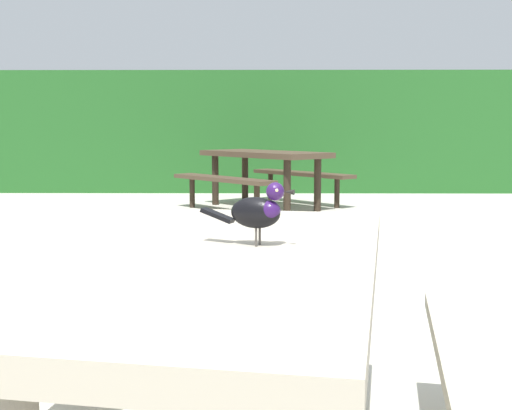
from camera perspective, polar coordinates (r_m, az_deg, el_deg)
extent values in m
cube|color=#235B23|center=(11.74, 0.08, 6.13)|extent=(28.00, 1.85, 1.93)
cube|color=#B2A893|center=(1.89, -1.69, -4.90)|extent=(1.07, 1.91, 0.07)
cylinder|color=slate|center=(2.71, -3.98, -9.42)|extent=(0.09, 0.09, 0.67)
cylinder|color=slate|center=(2.62, 7.50, -9.97)|extent=(0.09, 0.09, 0.67)
cube|color=#B2A893|center=(2.22, -19.93, -11.27)|extent=(0.58, 1.73, 0.05)
cylinder|color=slate|center=(2.83, -12.99, -11.80)|extent=(0.07, 0.07, 0.39)
cube|color=#B2A893|center=(1.95, 19.47, -13.77)|extent=(0.58, 1.73, 0.05)
cylinder|color=slate|center=(2.62, 17.14, -13.43)|extent=(0.07, 0.07, 0.39)
ellipsoid|color=black|center=(1.95, -0.05, -0.65)|extent=(0.17, 0.12, 0.09)
ellipsoid|color=#2D144C|center=(1.94, 1.08, -0.51)|extent=(0.08, 0.08, 0.06)
sphere|color=#2D144C|center=(1.93, 1.61, 1.13)|extent=(0.05, 0.05, 0.05)
sphere|color=#EAE08C|center=(1.94, 2.14, 1.33)|extent=(0.01, 0.01, 0.01)
sphere|color=#EAE08C|center=(1.90, 1.73, 1.22)|extent=(0.01, 0.01, 0.01)
cone|color=black|center=(1.91, 2.76, 1.09)|extent=(0.03, 0.03, 0.02)
cube|color=black|center=(2.00, -3.22, -0.86)|extent=(0.11, 0.07, 0.04)
cylinder|color=#47423D|center=(1.97, 0.31, -2.57)|extent=(0.01, 0.01, 0.05)
cylinder|color=#47423D|center=(1.95, 0.00, -2.69)|extent=(0.01, 0.01, 0.05)
cube|color=#473828|center=(8.93, 0.71, 4.27)|extent=(1.77, 1.85, 0.07)
cylinder|color=#2E241A|center=(8.26, 2.61, 1.49)|extent=(0.09, 0.09, 0.67)
cylinder|color=#2E241A|center=(8.64, 5.15, 1.70)|extent=(0.09, 0.09, 0.67)
cylinder|color=#2E241A|center=(9.32, -3.41, 2.08)|extent=(0.09, 0.09, 0.67)
cylinder|color=#2E241A|center=(9.65, -0.92, 2.25)|extent=(0.09, 0.09, 0.67)
cube|color=#473828|center=(8.49, -2.80, 2.18)|extent=(1.35, 1.46, 0.05)
cylinder|color=#2E241A|center=(8.02, 0.07, 0.34)|extent=(0.07, 0.07, 0.39)
cylinder|color=#2E241A|center=(9.02, -5.34, 1.02)|extent=(0.07, 0.07, 0.39)
cube|color=#473828|center=(9.43, 3.87, 2.62)|extent=(1.35, 1.46, 0.05)
cylinder|color=#2E241A|center=(9.01, 6.76, 0.99)|extent=(0.07, 0.07, 0.39)
cylinder|color=#2E241A|center=(9.90, 1.22, 1.55)|extent=(0.07, 0.07, 0.39)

